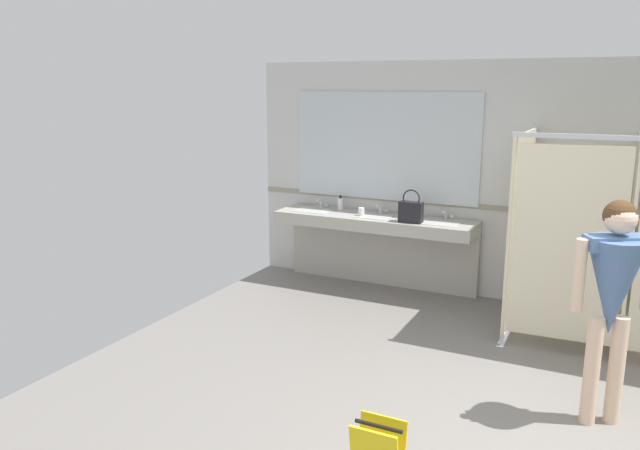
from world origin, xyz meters
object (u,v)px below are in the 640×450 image
Objects in this scene: person_standing at (613,286)px; paper_cup at (361,212)px; handbag at (411,211)px; soap_dispenser at (340,204)px.

paper_cup is (-2.70, 1.99, -0.09)m from person_standing.
handbag is 3.74× the size of paper_cup.
person_standing is at bearing -36.02° from soap_dispenser.
person_standing is 9.17× the size of soap_dispenser.
soap_dispenser is at bearing 146.91° from paper_cup.
person_standing reaches higher than handbag.
person_standing is 16.46× the size of paper_cup.
paper_cup is at bearing 173.65° from handbag.
soap_dispenser is (-1.00, 0.32, -0.05)m from handbag.
person_standing is 3.81m from soap_dispenser.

